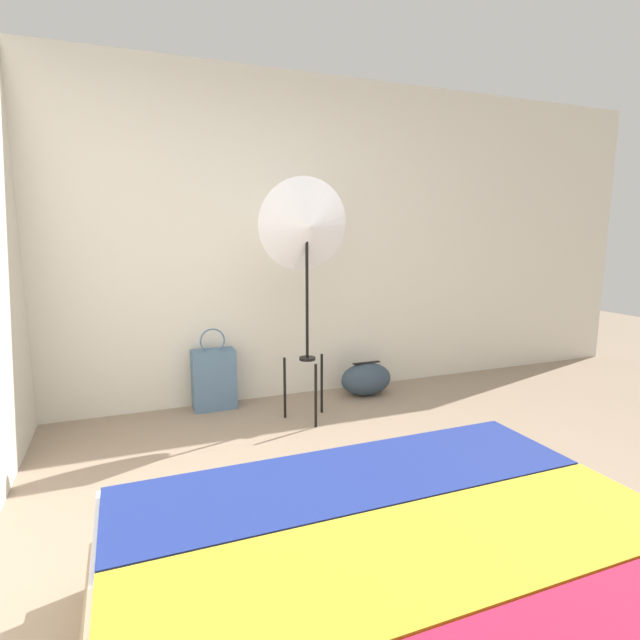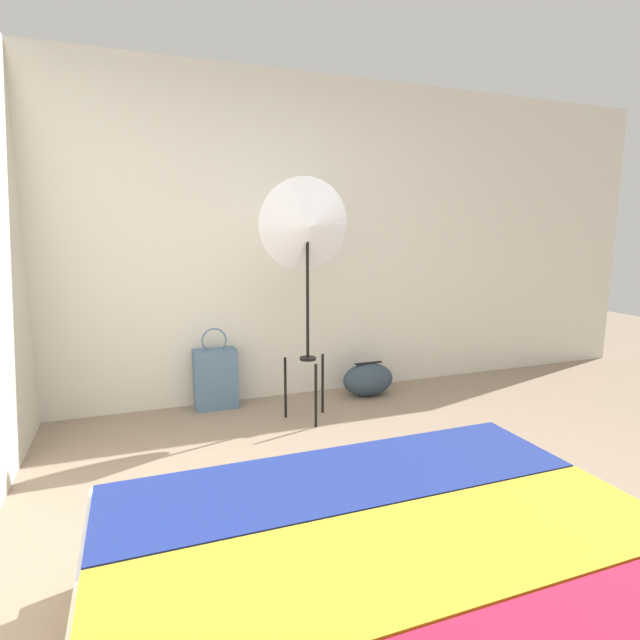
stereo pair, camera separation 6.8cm
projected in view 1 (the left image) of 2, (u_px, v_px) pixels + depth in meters
The scene contains 5 objects.
ground_plane at pixel (369, 569), 2.04m from camera, with size 14.00×14.00×0.00m, color gray.
wall_back at pixel (238, 241), 3.92m from camera, with size 8.00×0.05×2.60m.
photo_umbrella at pixel (307, 228), 3.46m from camera, with size 0.66×0.29×1.75m.
tote_bag at pixel (214, 379), 3.88m from camera, with size 0.33×0.17×0.64m.
duffel_bag at pixel (366, 379), 4.22m from camera, with size 0.44×0.28×0.29m.
Camera 1 is at (-0.86, -1.63, 1.35)m, focal length 28.00 mm.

